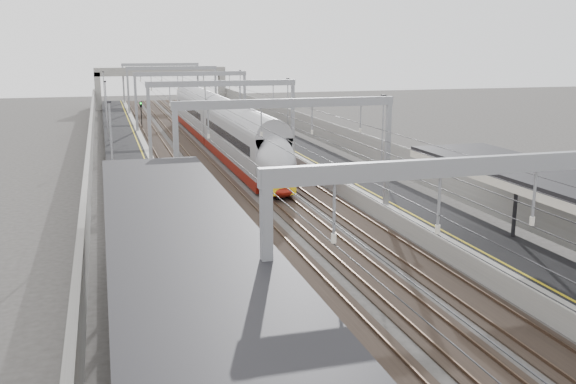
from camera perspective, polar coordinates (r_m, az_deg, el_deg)
platform_left at (r=58.85m, az=-13.92°, el=2.71°), size 4.00×120.00×1.00m
platform_right at (r=61.53m, az=1.14°, el=3.52°), size 4.00×120.00×1.00m
tracks at (r=59.75m, az=-6.21°, el=2.72°), size 11.40×140.00×0.20m
overhead_line at (r=65.50m, az=-7.37°, el=8.96°), size 13.00×140.00×6.60m
canopy_left at (r=16.97m, az=-8.41°, el=-5.94°), size 4.40×30.00×4.24m
overbridge at (r=113.52m, az=-11.23°, el=10.02°), size 22.00×2.20×6.90m
wall_left at (r=58.65m, az=-17.11°, el=3.57°), size 0.30×120.00×3.20m
wall_right at (r=62.37m, az=3.96°, el=4.64°), size 0.30×120.00×3.20m
train at (r=65.95m, az=-5.95°, el=5.52°), size 2.77×50.40×4.37m
signal_green at (r=85.57m, az=-12.93°, el=7.13°), size 0.32×0.32×3.48m
signal_red_near at (r=80.17m, az=-6.60°, el=7.01°), size 0.32×0.32×3.48m
signal_red_far at (r=81.71m, az=-5.21°, el=7.15°), size 0.32×0.32×3.48m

